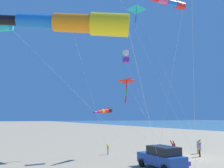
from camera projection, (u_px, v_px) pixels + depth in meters
name	position (u px, v px, depth m)	size (l,w,h in m)	color
ground_plane	(192.00, 157.00, 24.63)	(600.00, 600.00, 0.00)	tan
parked_car	(162.00, 157.00, 19.12)	(2.21, 4.37, 1.85)	#1E479E
cooler_box	(187.00, 163.00, 20.26)	(0.62, 0.42, 0.42)	purple
person_adult_flyer	(174.00, 149.00, 23.56)	(0.61, 0.49, 1.90)	silver
person_child_green_jacket	(198.00, 146.00, 27.19)	(0.49, 0.57, 1.65)	gold
person_child_grey_jacket	(108.00, 149.00, 26.56)	(0.43, 0.40, 1.19)	silver
person_bystander_far	(199.00, 148.00, 25.05)	(0.58, 0.59, 1.65)	#232328
kite_windsock_long_streamer_right	(60.00, 24.00, 29.98)	(7.59, 6.84, 17.15)	orange
kite_delta_blue_topmost	(136.00, 10.00, 31.91)	(3.63, 9.42, 19.52)	#1EB7C6
kite_windsock_small_distant	(105.00, 111.00, 24.83)	(6.39, 7.57, 5.33)	black
kite_windsock_long_streamer_left	(76.00, 23.00, 8.42)	(12.88, 9.05, 8.06)	yellow
kite_box_black_fish_shape	(126.00, 56.00, 27.22)	(4.25, 2.18, 12.16)	white
kite_delta_teal_far_right	(127.00, 81.00, 18.71)	(8.51, 5.54, 7.42)	red
kite_windsock_rainbow_low_near	(165.00, 1.00, 13.94)	(8.08, 8.30, 11.74)	red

